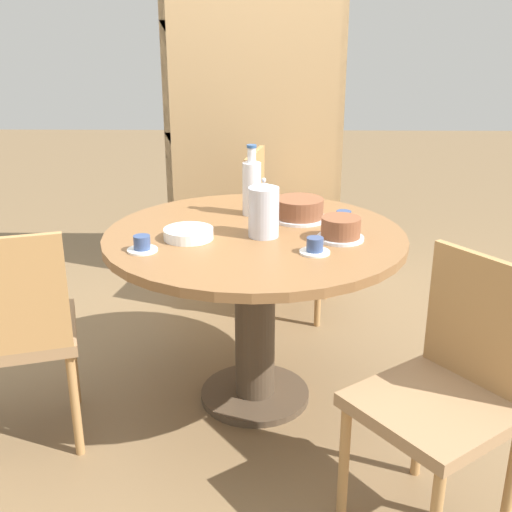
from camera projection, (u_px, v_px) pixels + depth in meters
name	position (u px, v px, depth m)	size (l,w,h in m)	color
ground_plane	(255.00, 397.00, 2.78)	(14.00, 14.00, 0.00)	brown
dining_table	(255.00, 273.00, 2.57)	(1.19, 1.19, 0.75)	#473828
chair_a	(15.00, 331.00, 2.31)	(0.53, 0.53, 0.88)	#A87A47
chair_b	(447.00, 390.00, 1.94)	(0.59, 0.59, 0.88)	#A87A47
chair_c	(279.00, 227.00, 3.46)	(0.49, 0.49, 0.88)	#A87A47
bookshelf	(252.00, 140.00, 3.82)	(1.03, 0.28, 1.83)	tan
coffee_pot	(264.00, 210.00, 2.44)	(0.12, 0.12, 0.23)	silver
water_bottle	(252.00, 187.00, 2.71)	(0.08, 0.08, 0.30)	silver
cake_main	(300.00, 210.00, 2.66)	(0.23, 0.23, 0.09)	silver
cake_second	(341.00, 229.00, 2.42)	(0.18, 0.18, 0.09)	silver
cup_a	(315.00, 247.00, 2.29)	(0.11, 0.11, 0.06)	white
cup_b	(142.00, 245.00, 2.31)	(0.11, 0.11, 0.06)	white
cup_c	(343.00, 219.00, 2.60)	(0.11, 0.11, 0.06)	white
plate_stack	(188.00, 234.00, 2.44)	(0.19, 0.19, 0.04)	white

